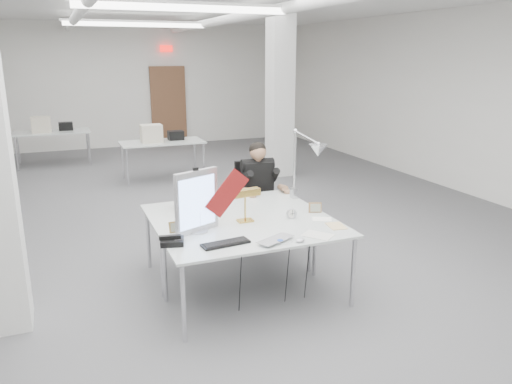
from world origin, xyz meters
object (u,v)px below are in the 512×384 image
Objects in this scene: desk_phone at (172,242)px; office_chair at (256,199)px; laptop at (280,242)px; beige_monitor at (197,195)px; monitor at (197,201)px; desk_main at (258,234)px; bankers_lamp at (245,206)px; seated_person at (258,176)px; architect_lamp at (305,168)px.

office_chair is at bearing 62.36° from desk_phone.
laptop is at bearing -101.02° from office_chair.
monitor is at bearing -81.84° from beige_monitor.
office_chair is 2.03m from laptop.
office_chair reaches higher than laptop.
desk_main is 2.98× the size of monitor.
bankers_lamp is at bearing 37.54° from desk_phone.
seated_person is 1.62× the size of monitor.
office_chair is at bearing 58.20° from beige_monitor.
beige_monitor is (-0.97, -0.67, 0.34)m from office_chair.
architect_lamp is (0.22, -0.86, 0.27)m from seated_person.
desk_main is 0.66m from monitor.
office_chair is 1.85m from monitor.
desk_phone is 1.07m from beige_monitor.
laptop is 1.84× the size of desk_phone.
bankers_lamp is 0.97× the size of beige_monitor.
office_chair reaches higher than desk_main.
beige_monitor reaches higher than desk_phone.
desk_phone is 1.86m from architect_lamp.
seated_person is at bearing 112.35° from architect_lamp.
bankers_lamp is (-0.63, -1.20, 0.02)m from seated_person.
desk_phone is (-0.30, -0.24, -0.28)m from monitor.
office_chair is 1.92× the size of monitor.
architect_lamp reaches higher than bankers_lamp.
bankers_lamp reaches higher than desk_main.
seated_person is 0.93m from architect_lamp.
monitor reaches higher than desk_main.
laptop is 1.08× the size of beige_monitor.
beige_monitor is (-0.97, -0.62, 0.02)m from seated_person.
desk_main is 0.40m from bankers_lamp.
beige_monitor is at bearing 82.80° from laptop.
seated_person is 2.14m from desk_phone.
architect_lamp is at bearing 28.09° from laptop.
office_chair is 3.09× the size of laptop.
laptop is 0.97m from desk_phone.
bankers_lamp is at bearing -11.92° from monitor.
desk_phone is 0.59× the size of beige_monitor.
architect_lamp is at bearing 39.62° from desk_main.
monitor is 0.73m from beige_monitor.
office_chair is 1.39× the size of architect_lamp.
monitor is 0.47m from desk_phone.
bankers_lamp is at bearing -36.10° from beige_monitor.
architect_lamp is (1.68, 0.69, 0.39)m from desk_phone.
architect_lamp is at bearing 13.76° from bankers_lamp.
monitor is at bearing -126.68° from seated_person.
beige_monitor is (-0.42, 1.28, 0.15)m from laptop.
seated_person is 2.60× the size of laptop.
laptop is at bearing -118.43° from architect_lamp.
office_chair is 1.44m from bankers_lamp.
office_chair reaches higher than bankers_lamp.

